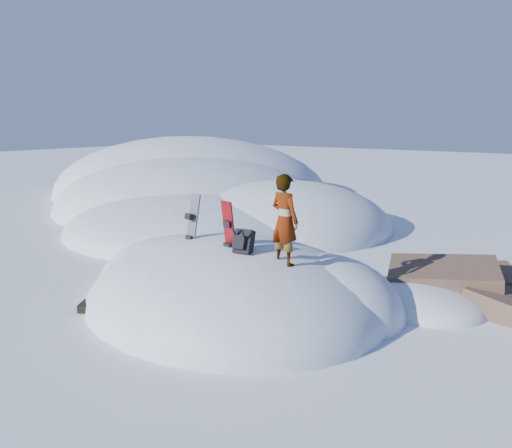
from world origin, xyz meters
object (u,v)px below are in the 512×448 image
Objects in this scene: snowboard_dark at (191,230)px; backpack at (243,242)px; snowboard_red at (229,237)px; person at (285,220)px.

snowboard_dark reaches higher than backpack.
snowboard_red is 0.95× the size of snowboard_dark.
snowboard_dark is 0.92× the size of person.
backpack is at bearing -7.12° from snowboard_red.
backpack is at bearing 1.89° from snowboard_dark.
snowboard_dark is (-1.27, 0.17, -0.04)m from snowboard_red.
snowboard_dark is at bearing 179.53° from snowboard_red.
snowboard_dark is at bearing 11.06° from person.
person is (2.57, -0.06, 0.54)m from snowboard_dark.
snowboard_dark is 2.79× the size of backpack.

